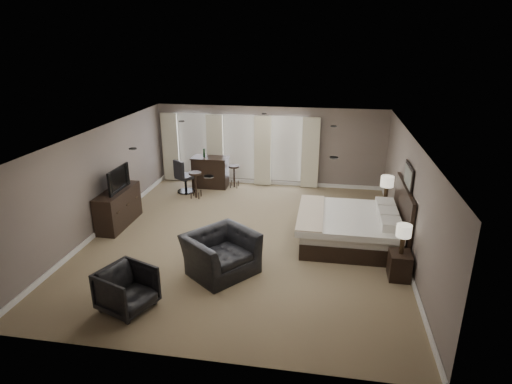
% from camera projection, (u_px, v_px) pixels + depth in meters
% --- Properties ---
extents(room, '(7.60, 8.60, 2.64)m').
position_uv_depth(room, '(245.00, 189.00, 10.12)').
color(room, '#7E6D50').
rests_on(room, ground).
extents(window_bay, '(5.25, 0.20, 2.30)m').
position_uv_depth(window_bay, '(239.00, 149.00, 14.12)').
color(window_bay, silver).
rests_on(window_bay, room).
extents(bed, '(2.38, 2.27, 1.51)m').
position_uv_depth(bed, '(354.00, 214.00, 10.10)').
color(bed, silver).
rests_on(bed, ground).
extents(nightstand_near, '(0.43, 0.52, 0.57)m').
position_uv_depth(nightstand_near, '(399.00, 265.00, 8.78)').
color(nightstand_near, black).
rests_on(nightstand_near, ground).
extents(nightstand_far, '(0.43, 0.53, 0.58)m').
position_uv_depth(nightstand_far, '(384.00, 211.00, 11.46)').
color(nightstand_far, black).
rests_on(nightstand_far, ground).
extents(lamp_near, '(0.30, 0.30, 0.63)m').
position_uv_depth(lamp_near, '(403.00, 239.00, 8.57)').
color(lamp_near, beige).
rests_on(lamp_near, nightstand_near).
extents(lamp_far, '(0.34, 0.34, 0.70)m').
position_uv_depth(lamp_far, '(386.00, 189.00, 11.24)').
color(lamp_far, beige).
rests_on(lamp_far, nightstand_far).
extents(wall_art, '(0.04, 0.96, 0.56)m').
position_uv_depth(wall_art, '(408.00, 177.00, 9.58)').
color(wall_art, slate).
rests_on(wall_art, room).
extents(dresser, '(0.54, 1.67, 0.97)m').
position_uv_depth(dresser, '(118.00, 208.00, 11.21)').
color(dresser, black).
rests_on(dresser, ground).
extents(tv, '(0.62, 1.07, 0.14)m').
position_uv_depth(tv, '(116.00, 188.00, 11.02)').
color(tv, black).
rests_on(tv, dresser).
extents(armchair_near, '(1.53, 1.61, 1.18)m').
position_uv_depth(armchair_near, '(221.00, 247.00, 8.88)').
color(armchair_near, black).
rests_on(armchair_near, ground).
extents(armchair_far, '(1.06, 1.09, 0.89)m').
position_uv_depth(armchair_far, '(127.00, 288.00, 7.72)').
color(armchair_far, black).
rests_on(armchair_far, ground).
extents(bar_counter, '(1.18, 0.61, 1.02)m').
position_uv_depth(bar_counter, '(210.00, 172.00, 14.04)').
color(bar_counter, black).
rests_on(bar_counter, ground).
extents(bar_stool_left, '(0.42, 0.42, 0.82)m').
position_uv_depth(bar_stool_left, '(196.00, 185.00, 13.13)').
color(bar_stool_left, black).
rests_on(bar_stool_left, ground).
extents(bar_stool_right, '(0.42, 0.42, 0.74)m').
position_uv_depth(bar_stool_right, '(234.00, 176.00, 14.05)').
color(bar_stool_right, black).
rests_on(bar_stool_right, ground).
extents(desk_chair, '(0.77, 0.77, 1.08)m').
position_uv_depth(desk_chair, '(185.00, 176.00, 13.55)').
color(desk_chair, black).
rests_on(desk_chair, ground).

